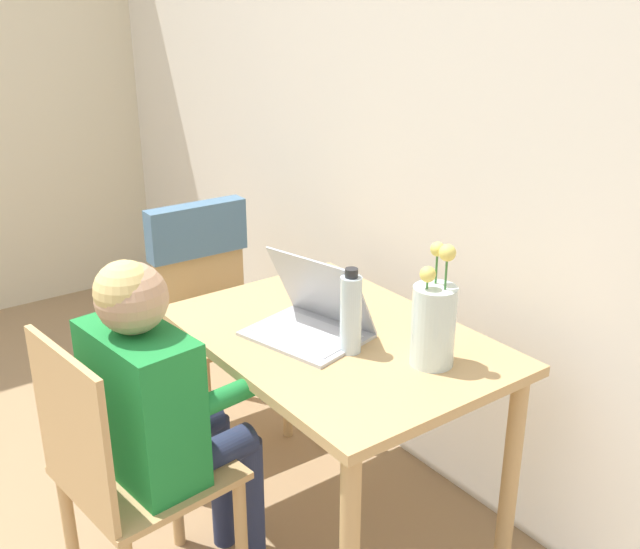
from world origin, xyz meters
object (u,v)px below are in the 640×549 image
at_px(chair_spare, 208,281).
at_px(person_seated, 158,396).
at_px(chair_occupied, 126,478).
at_px(laptop, 312,316).
at_px(flower_vase, 434,322).
at_px(water_bottle, 351,313).

bearing_deg(chair_spare, person_seated, -124.31).
relative_size(chair_occupied, chair_spare, 0.99).
distance_m(person_seated, laptop, 0.49).
height_order(laptop, flower_vase, flower_vase).
height_order(chair_spare, flower_vase, flower_vase).
height_order(flower_vase, water_bottle, flower_vase).
bearing_deg(person_seated, chair_occupied, 90.00).
bearing_deg(chair_occupied, flower_vase, -121.74).
bearing_deg(person_seated, water_bottle, -116.40).
height_order(person_seated, flower_vase, flower_vase).
bearing_deg(laptop, chair_occupied, -105.27).
bearing_deg(water_bottle, person_seated, -110.25).
distance_m(person_seated, water_bottle, 0.55).
xyz_separation_m(chair_occupied, laptop, (0.02, 0.59, 0.31)).
relative_size(chair_occupied, water_bottle, 3.58).
distance_m(chair_occupied, laptop, 0.67).
bearing_deg(person_seated, flower_vase, -126.43).
distance_m(chair_occupied, chair_spare, 1.05).
relative_size(chair_spare, laptop, 2.38).
distance_m(chair_occupied, flower_vase, 0.90).
xyz_separation_m(chair_occupied, person_seated, (-0.01, 0.11, 0.20)).
distance_m(chair_occupied, person_seated, 0.23).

